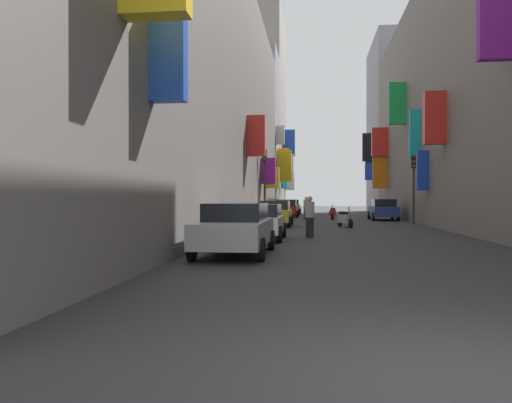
% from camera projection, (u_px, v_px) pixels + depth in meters
% --- Properties ---
extents(ground_plane, '(140.00, 140.00, 0.00)m').
position_uv_depth(ground_plane, '(336.00, 222.00, 34.18)').
color(ground_plane, '#2D2D30').
extents(building_left_near, '(7.28, 41.36, 13.92)m').
position_uv_depth(building_left_near, '(185.00, 93.00, 25.80)').
color(building_left_near, slate).
rests_on(building_left_near, ground).
extents(building_left_mid_a, '(7.38, 5.59, 15.83)m').
position_uv_depth(building_left_mid_a, '(247.00, 133.00, 49.11)').
color(building_left_mid_a, gray).
rests_on(building_left_mid_a, ground).
extents(building_left_mid_b, '(7.39, 13.05, 21.94)m').
position_uv_depth(building_left_mid_b, '(257.00, 117.00, 58.35)').
color(building_left_mid_b, gray).
rests_on(building_left_mid_b, ground).
extents(building_right_mid_a, '(7.40, 25.11, 15.11)m').
position_uv_depth(building_right_mid_a, '(439.00, 120.00, 38.53)').
color(building_right_mid_a, slate).
rests_on(building_right_mid_a, ground).
extents(building_right_mid_b, '(7.10, 12.09, 19.15)m').
position_uv_depth(building_right_mid_b, '(399.00, 128.00, 56.99)').
color(building_right_mid_b, gray).
rests_on(building_right_mid_b, ground).
extents(parked_car_red, '(2.02, 4.01, 1.48)m').
position_uv_depth(parked_car_red, '(286.00, 208.00, 42.78)').
color(parked_car_red, '#B21E1E').
rests_on(parked_car_red, ground).
extents(parked_car_blue, '(1.89, 4.33, 1.53)m').
position_uv_depth(parked_car_blue, '(383.00, 209.00, 36.82)').
color(parked_car_blue, navy).
rests_on(parked_car_blue, ground).
extents(parked_car_silver, '(1.96, 4.46, 1.45)m').
position_uv_depth(parked_car_silver, '(236.00, 227.00, 14.33)').
color(parked_car_silver, '#B7B7BC').
rests_on(parked_car_silver, ground).
extents(parked_car_yellow, '(1.94, 4.28, 1.45)m').
position_uv_depth(parked_car_yellow, '(275.00, 213.00, 29.17)').
color(parked_car_yellow, gold).
rests_on(parked_car_yellow, ground).
extents(parked_car_white, '(1.88, 3.92, 1.36)m').
position_uv_depth(parked_car_white, '(260.00, 221.00, 19.51)').
color(parked_car_white, white).
rests_on(parked_car_white, ground).
extents(parked_car_grey, '(1.89, 3.96, 1.45)m').
position_uv_depth(parked_car_grey, '(291.00, 207.00, 49.85)').
color(parked_car_grey, slate).
rests_on(parked_car_grey, ground).
extents(scooter_black, '(0.71, 1.95, 1.13)m').
position_uv_depth(scooter_black, '(287.00, 213.00, 37.86)').
color(scooter_black, black).
rests_on(scooter_black, ground).
extents(scooter_red, '(0.56, 1.88, 1.13)m').
position_uv_depth(scooter_red, '(333.00, 213.00, 38.11)').
color(scooter_red, red).
rests_on(scooter_red, ground).
extents(scooter_green, '(0.56, 1.85, 1.13)m').
position_uv_depth(scooter_green, '(309.00, 212.00, 40.56)').
color(scooter_green, '#287F3D').
rests_on(scooter_green, ground).
extents(scooter_silver, '(0.81, 1.91, 1.13)m').
position_uv_depth(scooter_silver, '(345.00, 219.00, 27.88)').
color(scooter_silver, '#ADADB2').
rests_on(scooter_silver, ground).
extents(pedestrian_crossing, '(0.39, 0.39, 1.67)m').
position_uv_depth(pedestrian_crossing, '(310.00, 217.00, 20.42)').
color(pedestrian_crossing, '#252525').
rests_on(pedestrian_crossing, ground).
extents(pedestrian_near_left, '(0.40, 0.40, 1.69)m').
position_uv_depth(pedestrian_near_left, '(306.00, 208.00, 38.72)').
color(pedestrian_near_left, black).
rests_on(pedestrian_near_left, ground).
extents(traffic_light_near_corner, '(0.26, 0.34, 4.73)m').
position_uv_depth(traffic_light_near_corner, '(265.00, 173.00, 32.42)').
color(traffic_light_near_corner, '#2D2D2D').
rests_on(traffic_light_near_corner, ground).
extents(traffic_light_far_corner, '(0.26, 0.34, 4.18)m').
position_uv_depth(traffic_light_far_corner, '(414.00, 178.00, 30.79)').
color(traffic_light_far_corner, '#2D2D2D').
rests_on(traffic_light_far_corner, ground).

